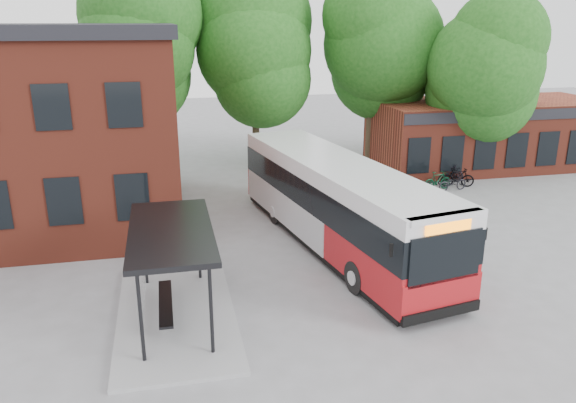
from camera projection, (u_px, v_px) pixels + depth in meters
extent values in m
plane|color=gray|center=(310.00, 288.00, 19.03)|extent=(100.00, 100.00, 0.00)
imported|color=#443E32|center=(395.00, 185.00, 29.11)|extent=(1.93, 1.02, 0.97)
imported|color=black|center=(399.00, 184.00, 29.46)|extent=(1.58, 0.90, 0.91)
imported|color=#420403|center=(401.00, 183.00, 29.69)|extent=(1.72, 1.04, 0.86)
imported|color=#0A341F|center=(438.00, 181.00, 29.84)|extent=(1.75, 0.75, 1.02)
imported|color=black|center=(453.00, 183.00, 29.67)|extent=(1.80, 0.90, 0.90)
imported|color=black|center=(448.00, 173.00, 31.32)|extent=(1.77, 0.95, 1.03)
imported|color=black|center=(449.00, 176.00, 31.00)|extent=(1.82, 1.07, 0.90)
imported|color=black|center=(458.00, 177.00, 30.36)|extent=(1.85, 1.01, 1.07)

